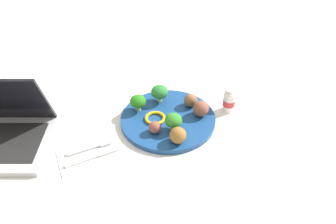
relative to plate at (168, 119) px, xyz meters
The scene contains 14 objects.
ground_plane 0.01m from the plate, ahead, with size 4.00×4.00×0.00m, color silver.
plate is the anchor object (origin of this frame).
broccoli_floret_mid_right 0.07m from the plate, 102.18° to the right, with size 0.05×0.05×0.05m.
broccoli_floret_center 0.09m from the plate, 80.39° to the left, with size 0.05×0.05×0.06m.
broccoli_floret_front_left 0.10m from the plate, 130.90° to the left, with size 0.05×0.05×0.05m.
meatball_mid_right 0.08m from the plate, 146.98° to the right, with size 0.04×0.04×0.04m, color brown.
meatball_far_rim 0.11m from the plate, 103.15° to the right, with size 0.05×0.05×0.05m, color brown.
meatball_front_left 0.09m from the plate, 11.99° to the left, with size 0.04×0.04×0.04m, color brown.
meatball_mid_left 0.10m from the plate, 20.85° to the right, with size 0.05×0.05×0.05m, color brown.
pepper_ring_near_rim 0.04m from the plate, 166.18° to the left, with size 0.06×0.06×0.01m, color yellow.
napkin 0.25m from the plate, behind, with size 0.17×0.12×0.01m, color white.
fork 0.24m from the plate, behind, with size 0.12×0.02×0.01m.
knife 0.24m from the plate, 169.95° to the right, with size 0.15×0.02×0.01m.
yogurt_bottle 0.20m from the plate, 10.99° to the right, with size 0.04×0.04×0.08m.
Camera 1 is at (-0.37, -0.70, 0.67)m, focal length 37.21 mm.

